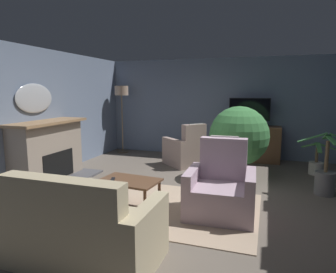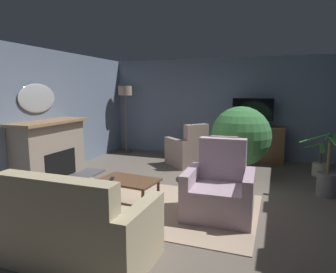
{
  "view_description": "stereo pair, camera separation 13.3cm",
  "coord_description": "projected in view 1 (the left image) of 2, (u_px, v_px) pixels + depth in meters",
  "views": [
    {
      "loc": [
        1.33,
        -4.38,
        1.74
      ],
      "look_at": [
        -0.22,
        0.23,
        0.98
      ],
      "focal_mm": 31.85,
      "sensor_mm": 36.0,
      "label": 1
    },
    {
      "loc": [
        1.45,
        -4.33,
        1.74
      ],
      "look_at": [
        -0.22,
        0.23,
        0.98
      ],
      "focal_mm": 31.85,
      "sensor_mm": 36.0,
      "label": 2
    }
  ],
  "objects": [
    {
      "name": "ground_plane",
      "position": [
        176.0,
        201.0,
        4.79
      ],
      "size": [
        6.45,
        7.54,
        0.04
      ],
      "primitive_type": "cube",
      "color": "#665B51"
    },
    {
      "name": "wall_back",
      "position": [
        215.0,
        108.0,
        7.89
      ],
      "size": [
        6.45,
        0.1,
        2.56
      ],
      "primitive_type": "cube",
      "color": "slate",
      "rests_on": "ground_plane"
    },
    {
      "name": "wall_left",
      "position": [
        24.0,
        115.0,
        5.52
      ],
      "size": [
        0.1,
        7.54,
        2.56
      ],
      "primitive_type": "cube",
      "color": "slate",
      "rests_on": "ground_plane"
    },
    {
      "name": "rug_central",
      "position": [
        164.0,
        206.0,
        4.49
      ],
      "size": [
        2.77,
        1.94,
        0.01
      ],
      "primitive_type": "cube",
      "color": "tan",
      "rests_on": "ground_plane"
    },
    {
      "name": "fireplace",
      "position": [
        49.0,
        152.0,
        5.74
      ],
      "size": [
        0.97,
        1.71,
        1.17
      ],
      "color": "#4C4C51",
      "rests_on": "ground_plane"
    },
    {
      "name": "wall_mirror_oval",
      "position": [
        35.0,
        98.0,
        5.66
      ],
      "size": [
        0.06,
        0.94,
        0.56
      ],
      "primitive_type": "ellipsoid",
      "color": "#B2B7BF"
    },
    {
      "name": "tv_cabinet",
      "position": [
        248.0,
        144.0,
        7.41
      ],
      "size": [
        1.52,
        0.57,
        0.87
      ],
      "color": "#402A1C",
      "rests_on": "ground_plane"
    },
    {
      "name": "television",
      "position": [
        249.0,
        111.0,
        7.23
      ],
      "size": [
        0.97,
        0.2,
        0.68
      ],
      "color": "black",
      "rests_on": "tv_cabinet"
    },
    {
      "name": "coffee_table",
      "position": [
        129.0,
        183.0,
        4.36
      ],
      "size": [
        0.91,
        0.63,
        0.44
      ],
      "color": "brown",
      "rests_on": "ground_plane"
    },
    {
      "name": "tv_remote",
      "position": [
        113.0,
        180.0,
        4.33
      ],
      "size": [
        0.11,
        0.18,
        0.02
      ],
      "primitive_type": "cube",
      "rotation": [
        0.0,
        0.0,
        5.07
      ],
      "color": "black",
      "rests_on": "coffee_table"
    },
    {
      "name": "sofa_floral",
      "position": [
        81.0,
        231.0,
        3.0
      ],
      "size": [
        1.56,
        0.85,
        0.96
      ],
      "color": "tan",
      "rests_on": "ground_plane"
    },
    {
      "name": "armchair_angled_to_table",
      "position": [
        187.0,
        151.0,
        6.97
      ],
      "size": [
        1.16,
        1.16,
        1.01
      ],
      "color": "#A3897F",
      "rests_on": "ground_plane"
    },
    {
      "name": "armchair_near_window",
      "position": [
        221.0,
        191.0,
        4.17
      ],
      "size": [
        0.96,
        0.85,
        1.08
      ],
      "color": "#AD93A3",
      "rests_on": "ground_plane"
    },
    {
      "name": "potted_plant_tall_palm_by_window",
      "position": [
        316.0,
        165.0,
        6.2
      ],
      "size": [
        0.64,
        0.85,
        0.68
      ],
      "color": "beige",
      "rests_on": "ground_plane"
    },
    {
      "name": "potted_plant_leafy_by_curtain",
      "position": [
        239.0,
        136.0,
        5.87
      ],
      "size": [
        1.17,
        1.17,
        1.44
      ],
      "color": "slate",
      "rests_on": "ground_plane"
    },
    {
      "name": "potted_plant_on_hearth_side",
      "position": [
        325.0,
        179.0,
        4.98
      ],
      "size": [
        0.94,
        0.76,
        1.05
      ],
      "color": "slate",
      "rests_on": "ground_plane"
    },
    {
      "name": "cat",
      "position": [
        97.0,
        185.0,
        5.22
      ],
      "size": [
        0.66,
        0.29,
        0.21
      ],
      "color": "gray",
      "rests_on": "ground_plane"
    },
    {
      "name": "floor_lamp",
      "position": [
        122.0,
        98.0,
        8.23
      ],
      "size": [
        0.37,
        0.37,
        1.86
      ],
      "color": "#4C4233",
      "rests_on": "ground_plane"
    }
  ]
}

